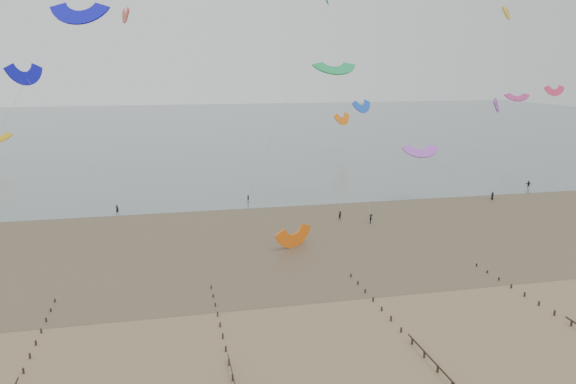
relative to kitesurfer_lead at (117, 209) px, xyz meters
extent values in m
plane|color=brown|center=(27.73, -51.58, -0.86)|extent=(500.00, 500.00, 0.00)
plane|color=#475654|center=(27.73, 148.42, -0.83)|extent=(500.00, 500.00, 0.00)
plane|color=#473A28|center=(27.73, -16.58, -0.85)|extent=(500.00, 500.00, 0.00)
ellipsoid|color=slate|center=(9.73, -29.58, -0.85)|extent=(23.60, 14.36, 0.01)
ellipsoid|color=slate|center=(39.73, -13.58, -0.85)|extent=(33.64, 18.32, 0.01)
ellipsoid|color=slate|center=(72.73, -21.58, -0.85)|extent=(19.65, 13.67, 0.01)
ellipsoid|color=slate|center=(-12.27, -11.58, -0.85)|extent=(26.95, 14.22, 0.01)
cube|color=black|center=(-4.27, -55.37, -0.60)|extent=(0.16, 0.16, 0.62)
cube|color=black|center=(-4.27, -52.74, -0.62)|extent=(0.16, 0.16, 0.59)
cube|color=black|center=(-4.27, -50.10, -0.63)|extent=(0.16, 0.16, 0.57)
cube|color=black|center=(-4.27, -47.47, -0.64)|extent=(0.16, 0.16, 0.54)
cube|color=black|center=(-4.27, -44.84, -0.66)|extent=(0.16, 0.16, 0.51)
cube|color=black|center=(-4.27, -42.21, -0.67)|extent=(0.16, 0.16, 0.48)
cube|color=black|center=(-4.27, -39.58, -0.69)|extent=(0.16, 0.16, 0.45)
cube|color=black|center=(13.73, -60.63, -0.57)|extent=(0.16, 0.16, 0.68)
cube|color=black|center=(13.73, -58.00, -0.59)|extent=(0.16, 0.16, 0.65)
cube|color=black|center=(13.73, -55.37, -0.60)|extent=(0.16, 0.16, 0.62)
cube|color=black|center=(13.73, -52.74, -0.62)|extent=(0.16, 0.16, 0.59)
cube|color=black|center=(13.73, -50.10, -0.63)|extent=(0.16, 0.16, 0.57)
cube|color=black|center=(13.73, -47.47, -0.64)|extent=(0.16, 0.16, 0.54)
cube|color=black|center=(13.73, -44.84, -0.66)|extent=(0.16, 0.16, 0.51)
cube|color=black|center=(13.73, -42.21, -0.67)|extent=(0.16, 0.16, 0.48)
cube|color=black|center=(13.73, -39.58, -0.69)|extent=(0.16, 0.16, 0.45)
cube|color=black|center=(31.73, -63.26, -0.56)|extent=(0.16, 0.16, 0.71)
cube|color=black|center=(31.73, -60.63, -0.57)|extent=(0.16, 0.16, 0.68)
cube|color=black|center=(31.73, -58.00, -0.59)|extent=(0.16, 0.16, 0.65)
cube|color=black|center=(31.73, -55.37, -0.60)|extent=(0.16, 0.16, 0.62)
cube|color=black|center=(31.73, -52.74, -0.62)|extent=(0.16, 0.16, 0.59)
cube|color=black|center=(31.73, -50.10, -0.63)|extent=(0.16, 0.16, 0.57)
cube|color=black|center=(31.73, -47.47, -0.64)|extent=(0.16, 0.16, 0.54)
cube|color=black|center=(31.73, -44.84, -0.66)|extent=(0.16, 0.16, 0.51)
cube|color=black|center=(31.73, -42.21, -0.67)|extent=(0.16, 0.16, 0.48)
cube|color=black|center=(31.73, -39.58, -0.69)|extent=(0.16, 0.16, 0.45)
cube|color=black|center=(49.73, -58.00, -0.59)|extent=(0.16, 0.16, 0.65)
cube|color=black|center=(49.73, -55.37, -0.60)|extent=(0.16, 0.16, 0.62)
cube|color=black|center=(49.73, -52.74, -0.62)|extent=(0.16, 0.16, 0.59)
cube|color=black|center=(49.73, -50.10, -0.63)|extent=(0.16, 0.16, 0.57)
cube|color=black|center=(49.73, -47.47, -0.64)|extent=(0.16, 0.16, 0.54)
cube|color=black|center=(49.73, -44.84, -0.66)|extent=(0.16, 0.16, 0.51)
cube|color=black|center=(49.73, -42.21, -0.67)|extent=(0.16, 0.16, 0.48)
cube|color=black|center=(49.73, -39.58, -0.69)|extent=(0.16, 0.16, 0.45)
imported|color=black|center=(0.00, 0.00, 0.00)|extent=(0.75, 0.66, 1.73)
imported|color=black|center=(73.92, -4.98, -0.09)|extent=(0.60, 0.82, 1.55)
imported|color=black|center=(43.39, -16.15, -0.06)|extent=(1.13, 1.17, 1.60)
imported|color=black|center=(24.90, 3.50, -0.08)|extent=(0.62, 0.99, 1.57)
imported|color=black|center=(88.15, 3.31, -0.05)|extent=(1.54, 1.17, 1.62)
imported|color=black|center=(38.94, -12.73, -0.09)|extent=(0.90, 0.80, 1.54)
camera|label=1|loc=(8.80, -104.46, 25.86)|focal=35.00mm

